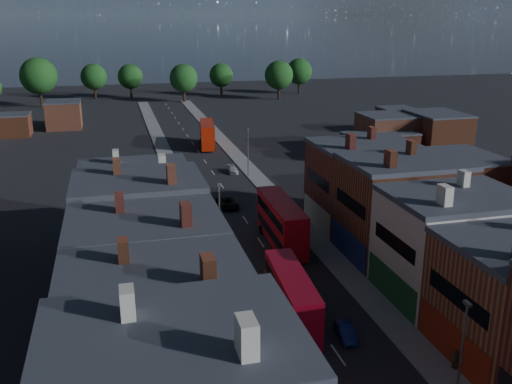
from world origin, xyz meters
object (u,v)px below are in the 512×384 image
bus_1 (281,222)px  car_1 (346,332)px  ped_3 (455,359)px  car_2 (228,203)px  bus_2 (207,134)px  bus_0 (292,297)px  car_3 (233,170)px  ped_1 (217,294)px

bus_1 → car_1: bearing=-90.2°
ped_3 → car_2: bearing=-9.4°
car_1 → car_2: 35.44m
car_1 → bus_2: bearing=97.0°
bus_0 → ped_3: (9.84, -9.46, -1.62)m
car_2 → ped_3: size_ratio=3.08×
car_3 → ped_1: bearing=-102.5°
car_2 → car_3: (4.46, 17.66, -0.14)m
car_2 → ped_3: (8.90, -41.52, 0.23)m
bus_1 → car_1: (-0.53, -20.35, -2.33)m
car_3 → car_2: bearing=-102.9°
bus_2 → ped_1: size_ratio=5.98×
car_1 → ped_1: 12.40m
bus_2 → ped_3: bus_2 is taller
bus_1 → car_3: 32.74m
bus_2 → ped_3: (5.27, -79.79, -1.75)m
bus_2 → bus_0: bearing=-86.1°
car_1 → ped_3: ped_3 is taller
car_2 → ped_3: ped_3 is taller
car_1 → ped_1: bearing=145.8°
bus_2 → car_1: 73.63m
bus_0 → car_2: bus_0 is taller
bus_0 → car_1: 5.30m
car_1 → ped_3: (6.18, -6.19, 0.35)m
bus_0 → ped_1: (-5.55, 5.00, -1.45)m
bus_0 → bus_1: 17.59m
bus_2 → ped_3: 79.98m
car_1 → car_2: bearing=102.1°
ped_1 → ped_3: size_ratio=1.22×
bus_0 → ped_1: bus_0 is taller
car_3 → bus_1: bearing=-90.8°
bus_0 → car_3: (5.41, 49.71, -2.00)m
ped_3 → bus_2: bearing=-17.7°
ped_3 → ped_1: bearing=25.3°
bus_0 → car_1: bus_0 is taller
bus_2 → car_1: size_ratio=3.35×
ped_1 → ped_3: bearing=119.3°
bus_0 → bus_1: bearing=80.0°
bus_0 → ped_3: bus_0 is taller
bus_0 → bus_2: bearing=90.1°
bus_2 → bus_1: bearing=-82.8°
car_3 → car_1: bearing=-90.6°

